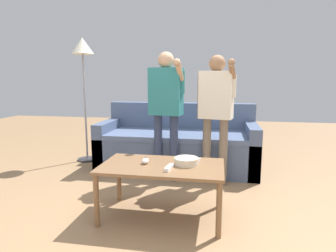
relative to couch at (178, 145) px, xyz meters
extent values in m
plane|color=#93704C|center=(0.11, -1.45, -0.30)|extent=(12.00, 12.00, 0.00)
cube|color=#475675|center=(0.00, -0.04, -0.08)|extent=(2.00, 0.86, 0.43)
cube|color=#4D5D7E|center=(0.00, -0.11, 0.16)|extent=(1.72, 0.74, 0.06)
cube|color=#475675|center=(0.00, 0.30, 0.33)|extent=(2.00, 0.18, 0.41)
cube|color=#475675|center=(-0.93, -0.04, 0.01)|extent=(0.14, 0.86, 0.61)
cube|color=#475675|center=(0.93, -0.04, 0.01)|extent=(0.14, 0.86, 0.61)
cube|color=brown|center=(0.07, -1.42, 0.15)|extent=(1.02, 0.58, 0.03)
cylinder|color=brown|center=(-0.41, -1.67, -0.08)|extent=(0.04, 0.04, 0.43)
cylinder|color=brown|center=(0.54, -1.67, -0.08)|extent=(0.04, 0.04, 0.43)
cylinder|color=brown|center=(-0.41, -1.16, -0.08)|extent=(0.04, 0.04, 0.43)
cylinder|color=brown|center=(0.54, -1.16, -0.08)|extent=(0.04, 0.04, 0.43)
cylinder|color=beige|center=(0.27, -1.37, 0.19)|extent=(0.20, 0.20, 0.06)
ellipsoid|color=white|center=(-0.08, -1.40, 0.18)|extent=(0.06, 0.09, 0.05)
cylinder|color=#4C4C51|center=(-0.08, -1.39, 0.21)|extent=(0.02, 0.02, 0.01)
cylinder|color=#2D2D33|center=(-1.34, 0.10, -0.29)|extent=(0.28, 0.28, 0.02)
cylinder|color=gray|center=(-1.34, 0.10, 0.46)|extent=(0.03, 0.03, 1.48)
cone|color=silver|center=(-1.34, 0.10, 1.31)|extent=(0.31, 0.31, 0.22)
cylinder|color=#2D3856|center=(-0.16, -0.49, 0.08)|extent=(0.10, 0.10, 0.76)
cylinder|color=#2D3856|center=(0.03, -0.52, 0.08)|extent=(0.10, 0.10, 0.76)
cube|color=#28757A|center=(-0.07, -0.50, 0.73)|extent=(0.39, 0.24, 0.52)
sphere|color=tan|center=(-0.07, -0.50, 1.07)|extent=(0.18, 0.18, 0.18)
cylinder|color=tan|center=(-0.25, -0.48, 0.70)|extent=(0.07, 0.07, 0.50)
cylinder|color=#28757A|center=(0.11, -0.53, 0.83)|extent=(0.07, 0.07, 0.25)
cylinder|color=tan|center=(0.10, -0.62, 0.95)|extent=(0.09, 0.21, 0.23)
sphere|color=tan|center=(0.08, -0.72, 1.03)|extent=(0.07, 0.07, 0.07)
cylinder|color=#756656|center=(0.40, -0.52, 0.07)|extent=(0.09, 0.09, 0.74)
cylinder|color=#756656|center=(0.58, -0.56, 0.07)|extent=(0.09, 0.09, 0.74)
cube|color=beige|center=(0.49, -0.54, 0.69)|extent=(0.38, 0.25, 0.51)
sphere|color=#936B4C|center=(0.49, -0.54, 1.03)|extent=(0.18, 0.18, 0.18)
cylinder|color=#936B4C|center=(0.32, -0.50, 0.67)|extent=(0.06, 0.06, 0.48)
cylinder|color=beige|center=(0.66, -0.58, 0.79)|extent=(0.06, 0.06, 0.24)
cylinder|color=#936B4C|center=(0.65, -0.65, 0.93)|extent=(0.10, 0.23, 0.19)
sphere|color=#936B4C|center=(0.63, -0.72, 1.03)|extent=(0.07, 0.07, 0.07)
cube|color=white|center=(0.15, -1.53, 0.17)|extent=(0.06, 0.15, 0.03)
cylinder|color=silver|center=(0.15, -1.50, 0.19)|extent=(0.01, 0.01, 0.00)
cube|color=silver|center=(0.14, -1.57, 0.19)|extent=(0.02, 0.02, 0.00)
cube|color=white|center=(0.33, -1.31, 0.17)|extent=(0.11, 0.14, 0.03)
cylinder|color=silver|center=(0.34, -1.29, 0.19)|extent=(0.01, 0.01, 0.00)
cube|color=silver|center=(0.30, -1.35, 0.19)|extent=(0.02, 0.02, 0.00)
camera|label=1|loc=(0.52, -3.68, 0.86)|focal=30.75mm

